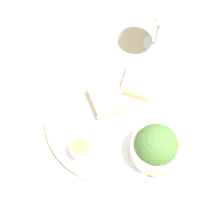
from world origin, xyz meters
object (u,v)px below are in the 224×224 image
(salad_bowl, at_px, (156,147))
(sauce_ramekin, at_px, (81,149))
(fork, at_px, (4,98))
(cheese_toast_far, at_px, (138,82))
(wine_glass, at_px, (161,17))
(napkin, at_px, (100,29))
(cheese_toast_near, at_px, (107,99))

(salad_bowl, distance_m, sauce_ramekin, 0.15)
(sauce_ramekin, xyz_separation_m, fork, (-0.16, -0.18, -0.03))
(cheese_toast_far, bearing_deg, sauce_ramekin, -42.11)
(wine_glass, bearing_deg, napkin, -113.49)
(sauce_ramekin, height_order, fork, sauce_ramekin)
(sauce_ramekin, distance_m, cheese_toast_far, 0.21)
(cheese_toast_near, relative_size, wine_glass, 0.71)
(sauce_ramekin, bearing_deg, salad_bowl, 84.80)
(sauce_ramekin, relative_size, cheese_toast_near, 0.46)
(salad_bowl, bearing_deg, cheese_toast_far, -176.09)
(wine_glass, bearing_deg, fork, -71.14)
(cheese_toast_near, bearing_deg, wine_glass, 140.24)
(salad_bowl, distance_m, cheese_toast_near, 0.16)
(salad_bowl, xyz_separation_m, wine_glass, (-0.30, 0.05, 0.05))
(napkin, xyz_separation_m, fork, (0.19, -0.24, 0.00))
(cheese_toast_far, bearing_deg, salad_bowl, 3.91)
(cheese_toast_far, bearing_deg, wine_glass, 154.09)
(salad_bowl, bearing_deg, fork, -116.73)
(napkin, bearing_deg, cheese_toast_far, 22.25)
(fork, bearing_deg, sauce_ramekin, 49.66)
(cheese_toast_far, bearing_deg, napkin, -157.75)
(wine_glass, relative_size, napkin, 0.77)
(cheese_toast_near, bearing_deg, salad_bowl, 34.24)
(salad_bowl, bearing_deg, napkin, -165.99)
(fork, bearing_deg, napkin, 128.45)
(salad_bowl, bearing_deg, cheese_toast_near, -145.76)
(wine_glass, height_order, fork, wine_glass)
(cheese_toast_near, distance_m, fork, 0.25)
(wine_glass, height_order, napkin, wine_glass)
(napkin, bearing_deg, fork, -51.55)
(cheese_toast_near, height_order, wine_glass, wine_glass)
(cheese_toast_far, distance_m, wine_glass, 0.16)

